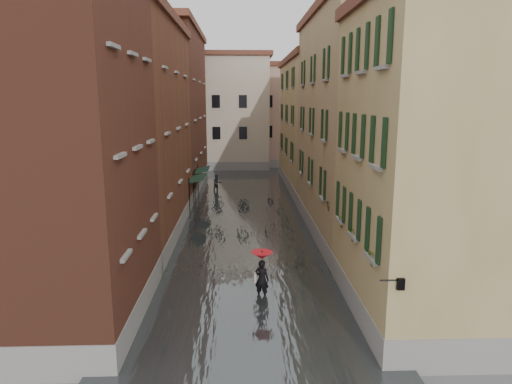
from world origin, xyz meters
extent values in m
plane|color=slate|center=(0.00, 0.00, 0.00)|extent=(120.00, 120.00, 0.00)
cube|color=#42484A|center=(0.00, 13.00, 0.10)|extent=(10.00, 60.00, 0.20)
cube|color=brown|center=(-7.00, -2.00, 6.50)|extent=(6.00, 8.00, 13.00)
cube|color=brown|center=(-7.00, 9.00, 6.25)|extent=(6.00, 14.00, 12.50)
cube|color=brown|center=(-7.00, 24.00, 7.00)|extent=(6.00, 16.00, 14.00)
cube|color=#9A864F|center=(7.00, -2.00, 5.75)|extent=(6.00, 8.00, 11.50)
cube|color=tan|center=(7.00, 9.00, 6.50)|extent=(6.00, 14.00, 13.00)
cube|color=#9A864F|center=(7.00, 24.00, 5.75)|extent=(6.00, 16.00, 11.50)
cube|color=beige|center=(-3.00, 38.00, 6.50)|extent=(12.00, 9.00, 13.00)
cube|color=tan|center=(6.00, 40.00, 6.00)|extent=(10.00, 9.00, 12.00)
cube|color=black|center=(-3.45, 15.00, 2.55)|extent=(1.09, 2.91, 0.31)
cylinder|color=black|center=(-3.95, 13.54, 1.40)|extent=(0.06, 0.06, 2.80)
cylinder|color=black|center=(-3.95, 16.45, 1.40)|extent=(0.06, 0.06, 2.80)
cube|color=black|center=(-3.45, 18.95, 2.55)|extent=(1.09, 2.81, 0.31)
cylinder|color=black|center=(-3.95, 17.55, 1.40)|extent=(0.06, 0.06, 2.80)
cylinder|color=black|center=(-3.95, 20.35, 1.40)|extent=(0.06, 0.06, 2.80)
cylinder|color=black|center=(4.05, -6.00, 3.10)|extent=(0.60, 0.05, 0.05)
cube|color=black|center=(4.35, -6.00, 3.00)|extent=(0.22, 0.22, 0.35)
cube|color=beige|center=(4.35, -6.00, 3.00)|extent=(0.14, 0.14, 0.24)
cube|color=#9B4332|center=(4.12, -4.34, 3.15)|extent=(0.22, 0.85, 0.18)
imported|color=#265926|center=(4.12, -4.34, 3.57)|extent=(0.59, 0.51, 0.66)
cube|color=#9B4332|center=(4.12, -1.72, 3.15)|extent=(0.22, 0.85, 0.18)
imported|color=#265926|center=(4.12, -1.72, 3.57)|extent=(0.59, 0.51, 0.66)
cube|color=#9B4332|center=(4.12, 0.23, 3.15)|extent=(0.22, 0.85, 0.18)
imported|color=#265926|center=(4.12, 0.23, 3.57)|extent=(0.59, 0.51, 0.66)
cube|color=#9B4332|center=(4.12, 3.13, 3.15)|extent=(0.22, 0.85, 0.18)
imported|color=#265926|center=(4.12, 3.13, 3.57)|extent=(0.59, 0.51, 0.66)
imported|color=black|center=(0.58, -0.38, 0.86)|extent=(0.74, 0.63, 1.71)
cube|color=beige|center=(0.30, -0.33, 0.95)|extent=(0.08, 0.30, 0.38)
cylinder|color=black|center=(0.58, -0.38, 1.35)|extent=(0.02, 0.02, 1.00)
cone|color=red|center=(0.58, -0.38, 1.92)|extent=(0.93, 0.93, 0.28)
imported|color=black|center=(-2.44, 22.06, 0.82)|extent=(0.98, 0.89, 1.63)
camera|label=1|loc=(-0.27, -18.32, 8.27)|focal=32.00mm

